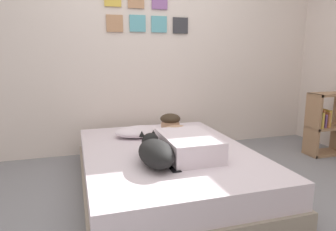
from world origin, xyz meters
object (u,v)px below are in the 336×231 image
(bookshelf, at_px, (325,124))
(person_lying, at_px, (183,139))
(pillow, at_px, (140,131))
(coffee_cup, at_px, (170,132))
(bed, at_px, (167,168))
(cell_phone, at_px, (174,169))
(dog, at_px, (155,152))

(bookshelf, bearing_deg, person_lying, -168.73)
(pillow, relative_size, bookshelf, 0.69)
(bookshelf, bearing_deg, coffee_cup, 175.78)
(bed, distance_m, bookshelf, 2.11)
(person_lying, distance_m, cell_phone, 0.47)
(pillow, height_order, coffee_cup, pillow)
(pillow, height_order, dog, dog)
(pillow, xyz_separation_m, coffee_cup, (0.32, -0.05, -0.02))
(coffee_cup, relative_size, bookshelf, 0.17)
(person_lying, bearing_deg, coffee_cup, 84.92)
(person_lying, relative_size, cell_phone, 6.57)
(person_lying, bearing_deg, dog, -140.90)
(bed, relative_size, bookshelf, 2.74)
(cell_phone, bearing_deg, bed, 79.25)
(person_lying, height_order, coffee_cup, person_lying)
(dog, bearing_deg, pillow, 86.41)
(dog, xyz_separation_m, coffee_cup, (0.37, 0.79, -0.07))
(person_lying, xyz_separation_m, coffee_cup, (0.05, 0.53, -0.07))
(pillow, xyz_separation_m, person_lying, (0.27, -0.58, 0.05))
(bed, xyz_separation_m, person_lying, (0.12, -0.07, 0.28))
(person_lying, xyz_separation_m, dog, (-0.32, -0.26, -0.00))
(bed, bearing_deg, coffee_cup, 69.63)
(coffee_cup, bearing_deg, bed, -110.37)
(bed, xyz_separation_m, cell_phone, (-0.09, -0.48, 0.18))
(coffee_cup, height_order, cell_phone, coffee_cup)
(bed, height_order, dog, dog)
(pillow, xyz_separation_m, dog, (-0.05, -0.84, 0.05))
(pillow, bearing_deg, bed, -73.96)
(bed, distance_m, pillow, 0.58)
(person_lying, height_order, cell_phone, person_lying)
(cell_phone, height_order, bookshelf, bookshelf)
(bed, xyz_separation_m, coffee_cup, (0.17, 0.46, 0.22))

